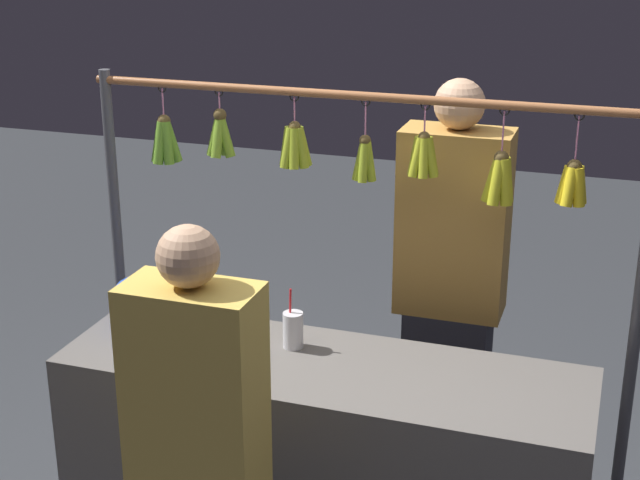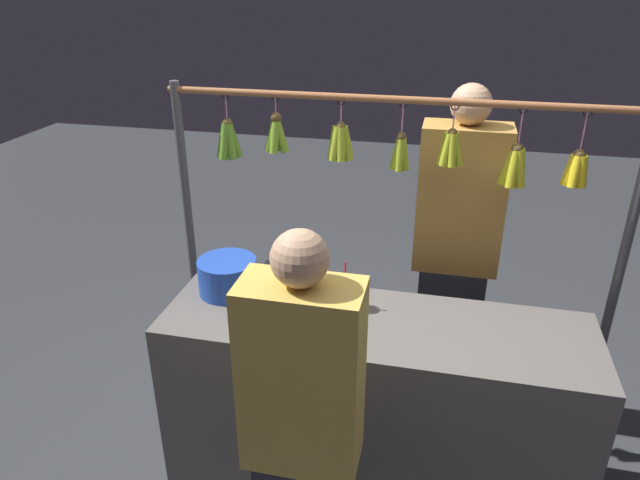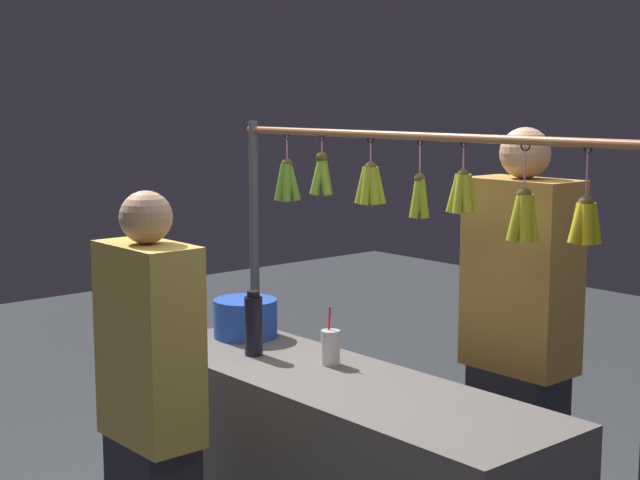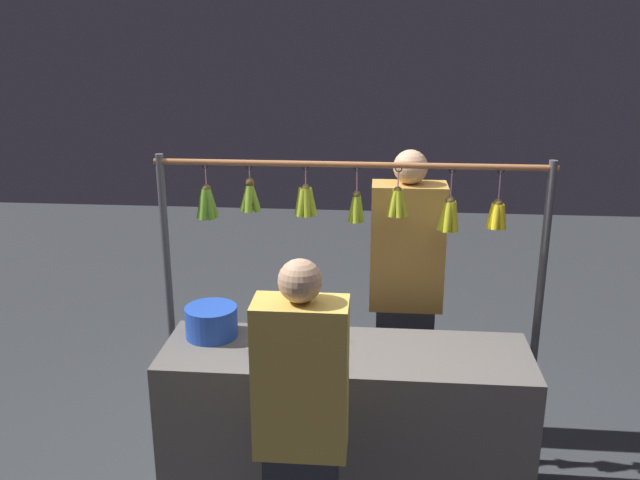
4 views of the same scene
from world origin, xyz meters
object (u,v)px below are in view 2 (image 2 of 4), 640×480
blue_bucket (228,276)px  customer_person (303,449)px  vendor_person (454,259)px  drink_cup (347,294)px  water_bottle (272,291)px

blue_bucket → customer_person: bearing=125.1°
vendor_person → drink_cup: bearing=50.6°
blue_bucket → customer_person: (-0.57, 0.81, -0.16)m
water_bottle → drink_cup: bearing=-155.1°
water_bottle → customer_person: bearing=114.9°
blue_bucket → vendor_person: bearing=-151.9°
drink_cup → customer_person: (0.00, 0.80, -0.15)m
drink_cup → blue_bucket: bearing=-1.3°
drink_cup → customer_person: customer_person is taller
blue_bucket → water_bottle: bearing=149.9°
water_bottle → drink_cup: water_bottle is taller
water_bottle → drink_cup: size_ratio=1.16×
water_bottle → blue_bucket: (0.27, -0.15, -0.04)m
customer_person → vendor_person: bearing=-108.9°
water_bottle → customer_person: size_ratio=0.16×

